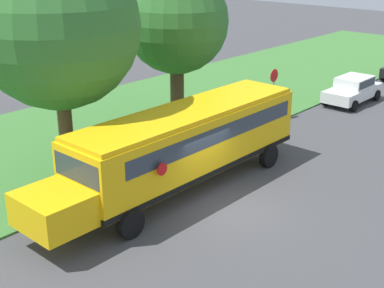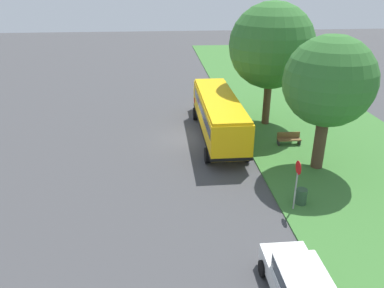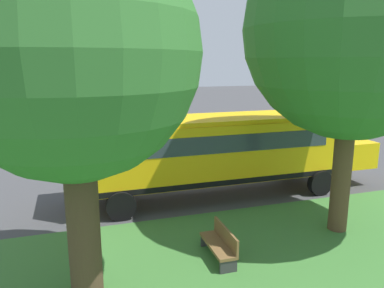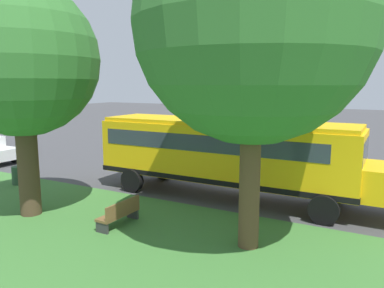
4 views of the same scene
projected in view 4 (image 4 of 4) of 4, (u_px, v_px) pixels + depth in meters
ground_plane at (250, 185)px, 17.18m from camera, size 120.00×120.00×0.00m
grass_verge at (99, 286)px, 8.50m from camera, size 12.00×80.00×0.08m
school_bus at (229, 151)px, 15.00m from camera, size 2.84×12.42×3.16m
oak_tree_beside_bus at (253, 18)px, 9.53m from camera, size 6.27×6.27×9.26m
oak_tree_roadside_mid at (21, 60)px, 12.44m from camera, size 5.14×5.14×7.98m
stop_sign at (20, 146)px, 17.52m from camera, size 0.08×0.68×2.74m
park_bench at (120, 214)px, 11.99m from camera, size 1.61×0.53×0.92m
trash_bin at (18, 176)px, 17.03m from camera, size 0.56×0.56×0.90m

